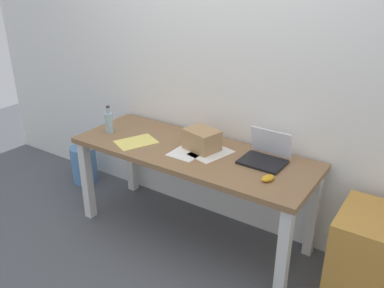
# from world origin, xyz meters

# --- Properties ---
(ground_plane) EXTENTS (8.00, 8.00, 0.00)m
(ground_plane) POSITION_xyz_m (0.00, 0.00, 0.00)
(ground_plane) COLOR #515459
(back_wall) EXTENTS (5.20, 0.08, 2.60)m
(back_wall) POSITION_xyz_m (0.00, 0.39, 1.30)
(back_wall) COLOR white
(back_wall) RESTS_ON ground
(desk) EXTENTS (1.83, 0.67, 0.73)m
(desk) POSITION_xyz_m (0.00, 0.00, 0.63)
(desk) COLOR olive
(desk) RESTS_ON ground
(laptop_right) EXTENTS (0.30, 0.26, 0.21)m
(laptop_right) POSITION_xyz_m (0.52, 0.13, 0.77)
(laptop_right) COLOR black
(laptop_right) RESTS_ON desk
(beer_bottle) EXTENTS (0.06, 0.06, 0.22)m
(beer_bottle) POSITION_xyz_m (-0.74, -0.09, 0.82)
(beer_bottle) COLOR #99B7C1
(beer_bottle) RESTS_ON desk
(computer_mouse) EXTENTS (0.09, 0.11, 0.03)m
(computer_mouse) POSITION_xyz_m (0.65, -0.11, 0.75)
(computer_mouse) COLOR gold
(computer_mouse) RESTS_ON desk
(cardboard_box) EXTENTS (0.27, 0.24, 0.15)m
(cardboard_box) POSITION_xyz_m (0.05, 0.05, 0.81)
(cardboard_box) COLOR tan
(cardboard_box) RESTS_ON desk
(paper_sheet_near_back) EXTENTS (0.28, 0.34, 0.00)m
(paper_sheet_near_back) POSITION_xyz_m (0.14, 0.04, 0.73)
(paper_sheet_near_back) COLOR white
(paper_sheet_near_back) RESTS_ON desk
(paper_sheet_center) EXTENTS (0.21, 0.30, 0.00)m
(paper_sheet_center) POSITION_xyz_m (-0.01, -0.03, 0.73)
(paper_sheet_center) COLOR white
(paper_sheet_center) RESTS_ON desk
(paper_sheet_front_left) EXTENTS (0.32, 0.36, 0.00)m
(paper_sheet_front_left) POSITION_xyz_m (-0.44, -0.11, 0.73)
(paper_sheet_front_left) COLOR #F4E06B
(paper_sheet_front_left) RESTS_ON desk
(water_cooler_jug) EXTENTS (0.24, 0.24, 0.41)m
(water_cooler_jug) POSITION_xyz_m (-1.35, 0.13, 0.19)
(water_cooler_jug) COLOR #598CC6
(water_cooler_jug) RESTS_ON ground
(filing_cabinet) EXTENTS (0.40, 0.48, 0.62)m
(filing_cabinet) POSITION_xyz_m (1.28, 0.03, 0.31)
(filing_cabinet) COLOR #C68938
(filing_cabinet) RESTS_ON ground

